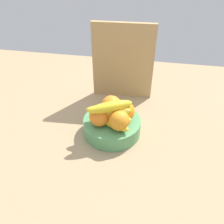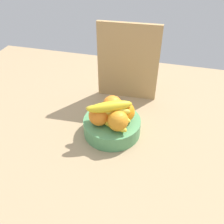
# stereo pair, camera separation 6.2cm
# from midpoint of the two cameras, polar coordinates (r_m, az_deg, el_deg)

# --- Properties ---
(ground_plane) EXTENTS (1.80, 1.40, 0.03)m
(ground_plane) POSITION_cam_midpoint_polar(r_m,az_deg,el_deg) (1.03, -3.53, -5.66)
(ground_plane) COLOR tan
(fruit_bowl) EXTENTS (0.23, 0.23, 0.06)m
(fruit_bowl) POSITION_cam_midpoint_polar(r_m,az_deg,el_deg) (1.01, -1.78, -3.29)
(fruit_bowl) COLOR #53965E
(fruit_bowl) RESTS_ON ground_plane
(orange_front_left) EXTENTS (0.08, 0.08, 0.08)m
(orange_front_left) POSITION_cam_midpoint_polar(r_m,az_deg,el_deg) (1.00, -1.93, 1.53)
(orange_front_left) COLOR orange
(orange_front_left) RESTS_ON fruit_bowl
(orange_front_right) EXTENTS (0.08, 0.08, 0.08)m
(orange_front_right) POSITION_cam_midpoint_polar(r_m,az_deg,el_deg) (0.94, -4.78, -0.99)
(orange_front_right) COLOR orange
(orange_front_right) RESTS_ON fruit_bowl
(orange_center) EXTENTS (0.08, 0.08, 0.08)m
(orange_center) POSITION_cam_midpoint_polar(r_m,az_deg,el_deg) (0.92, -0.30, -2.00)
(orange_center) COLOR orange
(orange_center) RESTS_ON fruit_bowl
(orange_back_left) EXTENTS (0.08, 0.08, 0.08)m
(orange_back_left) POSITION_cam_midpoint_polar(r_m,az_deg,el_deg) (0.96, 1.06, 0.10)
(orange_back_left) COLOR orange
(orange_back_left) RESTS_ON fruit_bowl
(banana_bunch) EXTENTS (0.18, 0.12, 0.11)m
(banana_bunch) POSITION_cam_midpoint_polar(r_m,az_deg,el_deg) (0.93, -2.43, -0.39)
(banana_bunch) COLOR yellow
(banana_bunch) RESTS_ON fruit_bowl
(cutting_board) EXTENTS (0.28, 0.03, 0.36)m
(cutting_board) POSITION_cam_midpoint_polar(r_m,az_deg,el_deg) (1.16, 0.94, 11.35)
(cutting_board) COLOR tan
(cutting_board) RESTS_ON ground_plane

